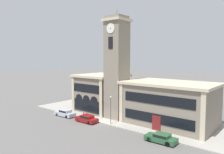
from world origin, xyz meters
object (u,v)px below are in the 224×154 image
(parked_car_mid, at_px, (87,119))
(parked_car_far, at_px, (161,138))
(street_lamp, at_px, (111,105))
(fire_hydrant, at_px, (84,115))
(parked_car_near, at_px, (65,113))

(parked_car_mid, xyz_separation_m, parked_car_far, (14.95, -0.00, -0.01))
(street_lamp, distance_m, fire_hydrant, 7.53)
(parked_car_far, bearing_deg, parked_car_near, -2.33)
(parked_car_mid, height_order, street_lamp, street_lamp)
(parked_car_mid, height_order, parked_car_far, parked_car_mid)
(parked_car_mid, distance_m, fire_hydrant, 3.23)
(street_lamp, bearing_deg, parked_car_far, -9.47)
(street_lamp, bearing_deg, parked_car_mid, -157.07)
(parked_car_far, bearing_deg, street_lamp, -11.80)
(parked_car_far, bearing_deg, fire_hydrant, -7.92)
(parked_car_near, relative_size, street_lamp, 0.94)
(parked_car_far, relative_size, fire_hydrant, 5.12)
(parked_car_far, xyz_separation_m, street_lamp, (-10.73, 1.79, 2.78))
(parked_car_near, distance_m, parked_car_mid, 6.33)
(parked_car_mid, bearing_deg, street_lamp, -159.40)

